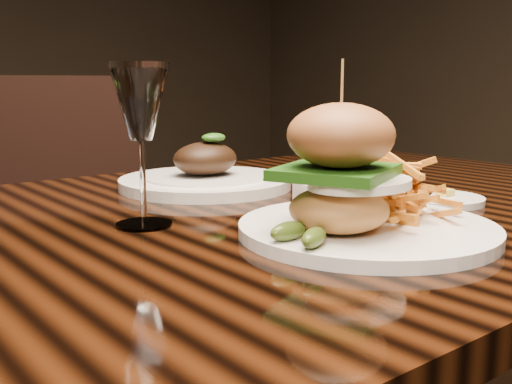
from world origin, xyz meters
TOP-DOWN VIEW (x-y plane):
  - dining_table at (0.00, 0.00)m, footprint 1.60×0.90m
  - burger_plate at (0.06, -0.20)m, footprint 0.31×0.31m
  - side_saucer at (0.31, -0.14)m, footprint 0.13×0.13m
  - ramekin at (0.15, -0.05)m, footprint 0.08×0.08m
  - wine_glass at (-0.12, 0.01)m, footprint 0.08×0.08m
  - far_dish at (0.10, 0.20)m, footprint 0.30×0.30m
  - chair_far at (0.11, 0.89)m, footprint 0.56×0.56m

SIDE VIEW (x-z plane):
  - chair_far at x=0.11m, z-range 0.06..1.01m
  - dining_table at x=0.00m, z-range 0.30..1.05m
  - side_saucer at x=0.31m, z-range 0.75..0.77m
  - ramekin at x=0.15m, z-range 0.75..0.78m
  - far_dish at x=0.10m, z-range 0.72..0.82m
  - burger_plate at x=0.06m, z-range 0.70..0.91m
  - wine_glass at x=-0.12m, z-range 0.80..1.00m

